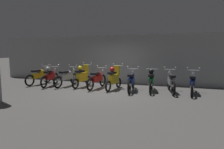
% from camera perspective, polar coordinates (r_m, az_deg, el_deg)
% --- Properties ---
extents(ground_plane, '(80.00, 80.00, 0.00)m').
position_cam_1_polar(ground_plane, '(9.19, -3.10, -4.95)').
color(ground_plane, '#565451').
extents(back_wall, '(16.12, 0.30, 2.84)m').
position_cam_1_polar(back_wall, '(11.46, 1.52, 4.61)').
color(back_wall, gray).
rests_on(back_wall, ground).
extents(motorbike_slot_0, '(0.59, 1.95, 1.15)m').
position_cam_1_polar(motorbike_slot_0, '(11.68, -20.90, -0.38)').
color(motorbike_slot_0, black).
rests_on(motorbike_slot_0, ground).
extents(motorbike_slot_1, '(0.59, 1.94, 1.15)m').
position_cam_1_polar(motorbike_slot_1, '(10.95, -17.99, -0.53)').
color(motorbike_slot_1, black).
rests_on(motorbike_slot_1, ground).
extents(motorbike_slot_2, '(0.61, 1.93, 1.15)m').
position_cam_1_polar(motorbike_slot_2, '(10.63, -13.34, -0.79)').
color(motorbike_slot_2, black).
rests_on(motorbike_slot_2, ground).
extents(motorbike_slot_3, '(0.58, 1.67, 1.29)m').
position_cam_1_polar(motorbike_slot_3, '(10.24, -8.83, -0.55)').
color(motorbike_slot_3, black).
rests_on(motorbike_slot_3, ground).
extents(motorbike_slot_4, '(0.59, 1.95, 1.15)m').
position_cam_1_polar(motorbike_slot_4, '(9.75, -4.47, -1.32)').
color(motorbike_slot_4, black).
rests_on(motorbike_slot_4, ground).
extents(motorbike_slot_5, '(0.58, 1.67, 1.29)m').
position_cam_1_polar(motorbike_slot_5, '(9.41, 0.56, -1.14)').
color(motorbike_slot_5, black).
rests_on(motorbike_slot_5, ground).
extents(motorbike_slot_6, '(0.59, 1.95, 1.15)m').
position_cam_1_polar(motorbike_slot_6, '(9.13, 5.81, -1.91)').
color(motorbike_slot_6, black).
rests_on(motorbike_slot_6, ground).
extents(motorbike_slot_7, '(0.56, 1.95, 1.08)m').
position_cam_1_polar(motorbike_slot_7, '(9.21, 11.62, -1.74)').
color(motorbike_slot_7, black).
rests_on(motorbike_slot_7, ground).
extents(motorbike_slot_8, '(0.58, 1.94, 1.15)m').
position_cam_1_polar(motorbike_slot_8, '(9.20, 17.22, -2.13)').
color(motorbike_slot_8, black).
rests_on(motorbike_slot_8, ground).
extents(motorbike_slot_9, '(0.59, 1.95, 1.15)m').
position_cam_1_polar(motorbike_slot_9, '(9.19, 22.90, -2.38)').
color(motorbike_slot_9, black).
rests_on(motorbike_slot_9, ground).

